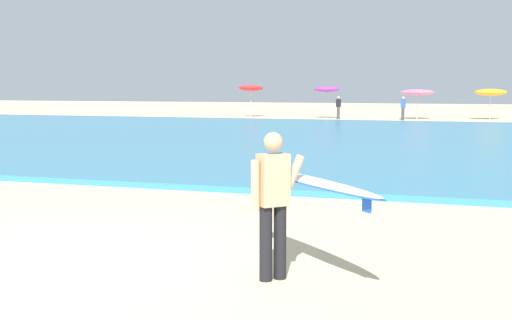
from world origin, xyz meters
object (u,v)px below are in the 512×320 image
object	(u,v)px
surfer_with_board	(293,190)
beach_umbrella_1	(327,89)
beach_umbrella_2	(418,92)
beach_umbrella_0	(251,88)
beach_umbrella_3	(491,92)
beachgoer_near_row_left	(338,107)
beachgoer_near_row_mid	(403,108)

from	to	relation	value
surfer_with_board	beach_umbrella_1	bearing A→B (deg)	100.78
surfer_with_board	beach_umbrella_2	xyz separation A→B (m)	(-0.95, 38.06, 0.81)
beach_umbrella_0	beach_umbrella_3	xyz separation A→B (m)	(16.65, 1.18, -0.27)
beach_umbrella_1	beach_umbrella_3	xyz separation A→B (m)	(10.95, 1.43, -0.18)
surfer_with_board	beach_umbrella_3	world-z (taller)	beach_umbrella_3
beach_umbrella_1	beach_umbrella_2	distance (m)	6.23
beachgoer_near_row_left	beach_umbrella_1	bearing A→B (deg)	144.83
beach_umbrella_3	beachgoer_near_row_left	xyz separation A→B (m)	(-9.97, -2.12, -1.01)
beach_umbrella_0	beach_umbrella_2	size ratio (longest dim) A/B	1.06
surfer_with_board	beach_umbrella_0	world-z (taller)	beach_umbrella_0
beach_umbrella_2	beachgoer_near_row_mid	bearing A→B (deg)	-120.41
beach_umbrella_3	beachgoer_near_row_mid	distance (m)	6.13
beach_umbrella_2	beachgoer_near_row_left	size ratio (longest dim) A/B	1.45
beach_umbrella_2	beachgoer_near_row_left	world-z (taller)	beach_umbrella_2
beach_umbrella_0	beachgoer_near_row_left	xyz separation A→B (m)	(6.68, -0.94, -1.28)
beach_umbrella_1	surfer_with_board	bearing A→B (deg)	-79.22
surfer_with_board	beach_umbrella_2	size ratio (longest dim) A/B	0.98
beachgoer_near_row_left	beach_umbrella_3	bearing A→B (deg)	12.03
beachgoer_near_row_mid	beach_umbrella_3	bearing A→B (deg)	23.06
beach_umbrella_0	beach_umbrella_1	xyz separation A→B (m)	(5.70, -0.25, -0.09)
beach_umbrella_1	beach_umbrella_3	size ratio (longest dim) A/B	1.07
beach_umbrella_0	beachgoer_near_row_mid	world-z (taller)	beach_umbrella_0
beach_umbrella_0	beach_umbrella_2	bearing A→B (deg)	1.06
beach_umbrella_1	beachgoer_near_row_left	world-z (taller)	beach_umbrella_1
beach_umbrella_2	beachgoer_near_row_left	xyz separation A→B (m)	(-5.23, -1.16, -1.00)
beach_umbrella_1	beachgoer_near_row_mid	xyz separation A→B (m)	(5.38, -0.94, -1.20)
beach_umbrella_2	beachgoer_near_row_mid	world-z (taller)	beach_umbrella_2
beachgoer_near_row_left	surfer_with_board	bearing A→B (deg)	-80.49
surfer_with_board	beach_umbrella_2	bearing A→B (deg)	91.43
beachgoer_near_row_left	beachgoer_near_row_mid	distance (m)	4.41
beachgoer_near_row_mid	beach_umbrella_1	bearing A→B (deg)	170.13
beachgoer_near_row_mid	beachgoer_near_row_left	bearing A→B (deg)	176.82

